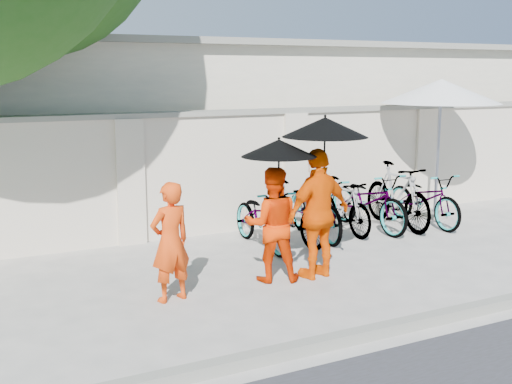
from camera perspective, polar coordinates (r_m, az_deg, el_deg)
name	(u,v)px	position (r m, az deg, el deg)	size (l,w,h in m)	color
ground	(280,291)	(8.16, 2.12, -8.79)	(80.00, 80.00, 0.00)	#B9B1A8
kerb	(361,335)	(6.81, 9.29, -12.43)	(40.00, 0.16, 0.12)	gray
compound_wall	(240,172)	(11.14, -1.40, 1.77)	(20.00, 0.30, 2.00)	beige
building_behind	(208,121)	(14.92, -4.32, 6.31)	(14.00, 6.00, 3.20)	beige
monk_left	(170,242)	(7.70, -7.63, -4.42)	(0.53, 0.35, 1.45)	#E23D0B
monk_center	(272,224)	(8.37, 1.44, -2.90)	(0.74, 0.57, 1.51)	red
parasol_center	(279,148)	(8.15, 2.05, 3.93)	(0.97, 0.97, 1.02)	black
monk_right	(319,214)	(8.52, 5.59, -1.92)	(1.02, 0.42, 1.74)	#F45300
parasol_right	(325,127)	(8.29, 6.15, 5.75)	(1.11, 1.11, 1.16)	black
patio_umbrella	(441,93)	(12.36, 16.11, 8.47)	(2.80, 2.80, 2.59)	gray
bike_0	(262,218)	(10.00, 0.54, -2.32)	(0.63, 1.80, 0.95)	gray
bike_1	(293,213)	(10.24, 3.30, -1.87)	(0.47, 1.67, 1.00)	gray
bike_2	(315,207)	(10.68, 5.30, -1.34)	(0.67, 1.93, 1.02)	gray
bike_3	(343,206)	(10.99, 7.71, -1.23)	(0.45, 1.58, 0.95)	gray
bike_4	(369,201)	(11.30, 9.97, -0.77)	(0.68, 1.95, 1.02)	gray
bike_5	(397,195)	(11.55, 12.45, -0.30)	(0.54, 1.91, 1.15)	gray
bike_6	(424,199)	(11.86, 14.72, -0.57)	(0.64, 1.84, 0.97)	gray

